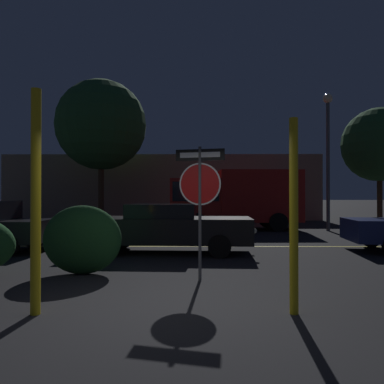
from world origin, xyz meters
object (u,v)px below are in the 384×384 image
object	(u,v)px
yellow_pole_left	(36,201)
street_lamp	(328,144)
yellow_pole_right	(294,216)
passing_car_2	(166,227)
tree_0	(379,145)
stop_sign	(200,185)
tree_1	(101,125)
hedge_bush_1	(82,240)
delivery_truck	(233,197)

from	to	relation	value
yellow_pole_left	street_lamp	bearing A→B (deg)	55.65
yellow_pole_right	passing_car_2	xyz separation A→B (m)	(-2.16, 5.42, -0.62)
passing_car_2	tree_0	world-z (taller)	tree_0
yellow_pole_right	passing_car_2	world-z (taller)	yellow_pole_right
yellow_pole_right	stop_sign	bearing A→B (deg)	122.17
yellow_pole_right	tree_1	xyz separation A→B (m)	(-6.77, 16.33, 4.33)
hedge_bush_1	tree_0	size ratio (longest dim) A/B	0.23
yellow_pole_right	street_lamp	world-z (taller)	street_lamp
hedge_bush_1	stop_sign	bearing A→B (deg)	-12.68
yellow_pole_right	street_lamp	distance (m)	13.15
delivery_truck	tree_1	size ratio (longest dim) A/B	0.74
street_lamp	tree_0	xyz separation A→B (m)	(5.36, 6.13, 0.78)
street_lamp	tree_0	size ratio (longest dim) A/B	0.89
stop_sign	delivery_truck	distance (m)	10.66
stop_sign	yellow_pole_left	xyz separation A→B (m)	(-2.26, -2.05, -0.27)
tree_0	tree_1	size ratio (longest dim) A/B	0.85
street_lamp	tree_1	bearing A→B (deg)	159.30
yellow_pole_left	yellow_pole_right	bearing A→B (deg)	0.86
hedge_bush_1	tree_1	size ratio (longest dim) A/B	0.19
stop_sign	passing_car_2	bearing A→B (deg)	118.13
hedge_bush_1	tree_0	bearing A→B (deg)	48.61
street_lamp	yellow_pole_right	bearing A→B (deg)	-111.47
yellow_pole_right	passing_car_2	bearing A→B (deg)	111.73
delivery_truck	tree_1	bearing A→B (deg)	59.74
hedge_bush_1	street_lamp	xyz separation A→B (m)	(8.38, 9.45, 3.28)
hedge_bush_1	yellow_pole_right	bearing A→B (deg)	-34.72
yellow_pole_left	delivery_truck	bearing A→B (deg)	72.58
yellow_pole_right	delivery_truck	world-z (taller)	delivery_truck
stop_sign	tree_1	distance (m)	15.84
yellow_pole_left	yellow_pole_right	xyz separation A→B (m)	(3.51, 0.05, -0.20)
stop_sign	street_lamp	world-z (taller)	street_lamp
yellow_pole_right	passing_car_2	distance (m)	5.87
street_lamp	tree_1	world-z (taller)	tree_1
yellow_pole_right	tree_1	world-z (taller)	tree_1
yellow_pole_right	delivery_truck	size ratio (longest dim) A/B	0.44
stop_sign	hedge_bush_1	xyz separation A→B (m)	(-2.41, 0.54, -1.10)
passing_car_2	tree_0	distance (m)	18.09
yellow_pole_left	hedge_bush_1	bearing A→B (deg)	93.30
yellow_pole_right	tree_0	distance (m)	21.01
passing_car_2	delivery_truck	bearing A→B (deg)	162.50
hedge_bush_1	street_lamp	distance (m)	13.05
yellow_pole_left	yellow_pole_right	world-z (taller)	yellow_pole_left
street_lamp	tree_1	xyz separation A→B (m)	(-11.49, 4.34, 1.69)
passing_car_2	tree_1	world-z (taller)	tree_1
stop_sign	delivery_truck	xyz separation A→B (m)	(1.69, 10.52, -0.27)
passing_car_2	tree_0	xyz separation A→B (m)	(12.23, 12.70, 4.05)
tree_0	tree_1	bearing A→B (deg)	-173.93
yellow_pole_right	hedge_bush_1	bearing A→B (deg)	145.28
stop_sign	yellow_pole_left	world-z (taller)	yellow_pole_left
stop_sign	delivery_truck	world-z (taller)	delivery_truck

